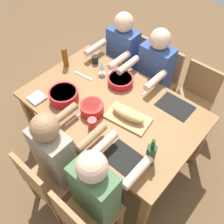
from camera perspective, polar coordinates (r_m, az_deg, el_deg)
The scene contains 28 objects.
ground_plane at distance 2.97m, azimuth 0.00°, elevation -7.85°, with size 8.00×8.00×0.00m, color brown.
dining_table at distance 2.43m, azimuth 0.00°, elevation 0.47°, with size 1.67×1.06×0.74m.
chair_near_right at distance 2.14m, azimuth -6.35°, elevation -22.44°, with size 0.40×0.40×0.85m.
diner_near_right at distance 1.97m, azimuth -2.94°, elevation -16.83°, with size 0.41×0.53×1.20m.
chair_far_center at distance 3.06m, azimuth 10.69°, elevation 7.41°, with size 0.40×0.40×0.85m.
diner_far_center at distance 2.80m, azimuth 9.19°, elevation 8.80°, with size 0.41×0.53×1.20m.
chair_far_left at distance 3.24m, azimuth 3.93°, elevation 11.13°, with size 0.40×0.40×0.85m.
diner_far_left at distance 3.00m, azimuth 1.90°, elevation 12.71°, with size 0.41×0.53×1.20m.
chair_near_center at distance 2.30m, azimuth -14.62°, elevation -14.66°, with size 0.40×0.40×0.85m.
diner_near_center at distance 2.15m, azimuth -11.97°, elevation -9.07°, with size 0.41×0.53×1.20m.
chair_far_right at distance 2.93m, azimuth 18.04°, elevation 3.18°, with size 0.40×0.40×0.85m.
serving_bowl_pasta at distance 2.41m, azimuth -10.84°, elevation 3.74°, with size 0.27×0.27×0.11m.
serving_bowl_greens at distance 2.54m, azimuth 1.92°, elevation 7.18°, with size 0.26×0.26×0.08m.
serving_bowl_fruit at distance 2.27m, azimuth -4.54°, elevation 0.89°, with size 0.21×0.21×0.10m.
cutting_board at distance 2.26m, azimuth 3.57°, elevation -1.35°, with size 0.40×0.22×0.02m, color tan.
bread_loaf at distance 2.22m, azimuth 3.64°, elevation -0.46°, with size 0.32×0.11×0.09m, color tan.
wine_bottle at distance 1.95m, azimuth 8.76°, elevation -9.36°, with size 0.08×0.08×0.29m.
beer_bottle at distance 2.76m, azimuth -10.54°, elevation 12.06°, with size 0.06×0.06×0.22m, color brown.
wine_glass at distance 2.61m, azimuth -2.35°, elevation 10.52°, with size 0.08×0.08×0.17m.
placemat_near_right at distance 2.03m, azimuth 2.87°, elevation -10.51°, with size 0.32×0.23×0.01m, color black.
fork_far_center at distance 2.52m, azimuth 8.00°, elevation 4.91°, with size 0.02×0.17×0.01m, color silver.
cup_far_left at distance 2.80m, azimuth -3.82°, elevation 11.71°, with size 0.07×0.07×0.09m, color black.
fork_far_left at distance 2.72m, azimuth 0.11°, elevation 9.47°, with size 0.02×0.17×0.01m, color silver.
cup_near_center at distance 2.17m, azimuth -4.46°, elevation -2.59°, with size 0.08×0.08×0.10m, color red.
fork_near_center at distance 2.28m, azimuth -8.83°, elevation -1.70°, with size 0.02×0.17×0.01m, color silver.
placemat_far_right at distance 2.43m, azimuth 14.05°, elevation 1.28°, with size 0.32×0.23×0.01m, color black.
carving_knife at distance 2.67m, azimuth -6.48°, elevation 8.13°, with size 0.23×0.02×0.01m, color silver.
napkin_stack at distance 2.52m, azimuth -16.61°, elevation 3.03°, with size 0.14×0.14×0.02m, color white.
Camera 1 is at (1.05, -1.19, 2.51)m, focal length 40.53 mm.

